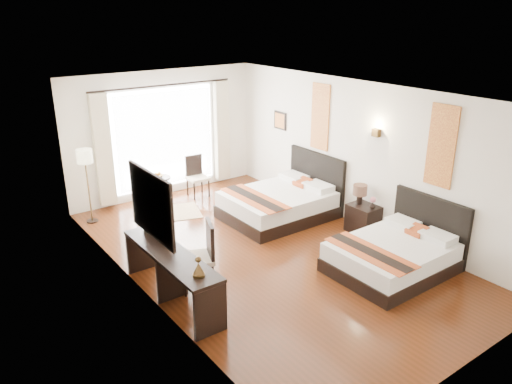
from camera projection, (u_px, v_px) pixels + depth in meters
floor at (266, 253)px, 8.75m from camera, size 4.50×7.50×0.01m
ceiling at (267, 93)px, 7.78m from camera, size 4.50×7.50×0.02m
wall_headboard at (360, 155)px, 9.51m from camera, size 0.01×7.50×2.80m
wall_desk at (140, 208)px, 7.02m from camera, size 0.01×7.50×2.80m
wall_window at (164, 134)px, 11.09m from camera, size 4.50×0.01×2.80m
wall_entry at (475, 266)px, 5.43m from camera, size 4.50×0.01×2.80m
window_glass at (165, 138)px, 11.11m from camera, size 2.40×0.02×2.20m
sheer_curtain at (166, 139)px, 11.07m from camera, size 2.30×0.02×2.10m
drape_left at (103, 151)px, 10.24m from camera, size 0.35×0.14×2.35m
drape_right at (222, 131)px, 11.85m from camera, size 0.35×0.14×2.35m
art_panel_near at (441, 146)px, 8.01m from camera, size 0.03×0.50×1.35m
art_panel_far at (320, 117)px, 10.15m from camera, size 0.03×0.50×1.35m
wall_sconce at (376, 133)px, 8.99m from camera, size 0.10×0.14×0.14m
mirror_frame at (151, 205)px, 6.72m from camera, size 0.04×1.25×0.95m
mirror_glass at (153, 204)px, 6.73m from camera, size 0.01×1.12×0.82m
bed_near at (395, 254)px, 8.09m from camera, size 1.94×1.51×1.09m
bed_far at (281, 202)px, 10.17m from camera, size 2.13×1.66×1.20m
nightstand at (363, 219)px, 9.48m from camera, size 0.45×0.56×0.54m
table_lamp at (360, 192)px, 9.39m from camera, size 0.27×0.27×0.42m
vase at (372, 208)px, 9.24m from camera, size 0.15×0.15×0.12m
console_desk at (172, 276)px, 7.25m from camera, size 0.50×2.20×0.76m
television at (154, 227)px, 7.48m from camera, size 0.24×0.72×0.41m
bronze_figurine at (199, 268)px, 6.46m from camera, size 0.20×0.20×0.25m
desk_chair at (198, 268)px, 7.57m from camera, size 0.64×0.64×1.06m
floor_lamp at (85, 161)px, 9.58m from camera, size 0.30×0.30×1.50m
side_table at (159, 190)px, 10.90m from camera, size 0.52×0.52×0.59m
fruit_bowl at (158, 176)px, 10.76m from camera, size 0.24×0.24×0.05m
window_chair at (198, 184)px, 11.30m from camera, size 0.46×0.46×0.93m
jute_rug at (167, 213)px, 10.41m from camera, size 1.55×1.28×0.01m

